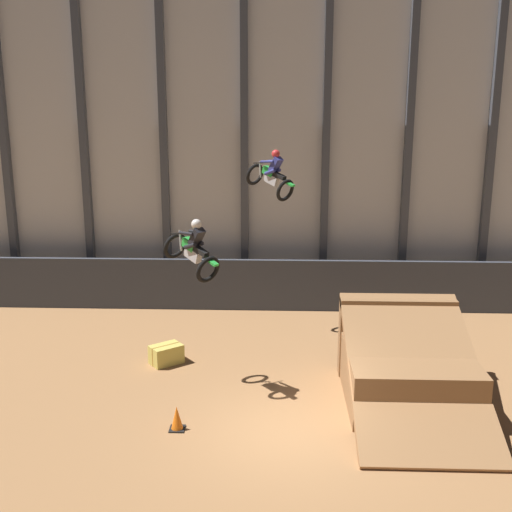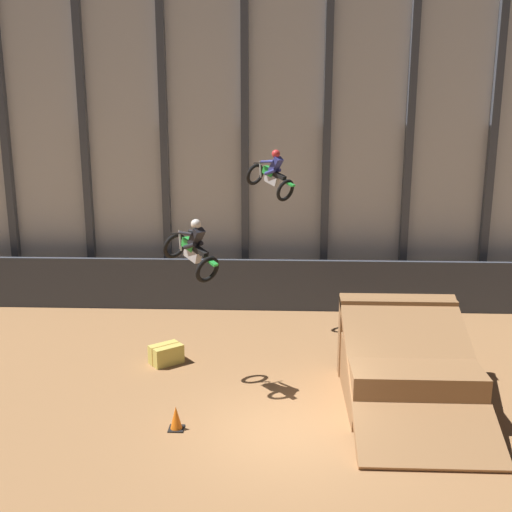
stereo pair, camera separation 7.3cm
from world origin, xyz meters
The scene contains 8 objects.
ground_plane centered at (0.00, 0.00, 0.00)m, with size 60.00×60.00×0.00m, color #996B42.
arena_back_wall centered at (0.00, 10.31, 5.84)m, with size 32.00×0.40×11.69m.
lower_barrier centered at (0.00, 8.96, 0.97)m, with size 31.36×0.20×1.93m.
dirt_ramp centered at (3.10, 1.96, 0.82)m, with size 3.18×5.08×2.42m.
rider_bike_left_air centered at (-2.42, 2.38, 3.79)m, with size 1.71×1.67×1.63m.
rider_bike_right_air centered at (-0.45, 6.47, 5.29)m, with size 1.71×1.66×1.64m.
traffic_cone_near_ramp centered at (-2.55, 0.06, 0.28)m, with size 0.36×0.36×0.58m.
hay_bale_trackside centered at (-3.50, 3.86, 0.28)m, with size 1.08×1.03×0.57m.
Camera 1 is at (-0.22, -12.55, 7.18)m, focal length 42.00 mm.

